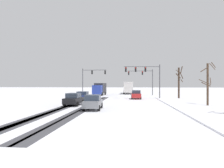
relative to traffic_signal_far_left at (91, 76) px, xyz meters
name	(u,v)px	position (x,y,z in m)	size (l,w,h in m)	color
ground_plane	(73,139)	(6.44, -36.03, -4.63)	(300.00, 300.00, 0.00)	white
wheel_track_left_lane	(86,106)	(3.70, -20.99, -4.63)	(0.71, 33.10, 0.01)	#424247
wheel_track_right_lane	(67,106)	(1.16, -20.99, -4.63)	(1.08, 33.10, 0.01)	#424247
wheel_track_center	(71,106)	(1.61, -20.99, -4.63)	(1.09, 33.10, 0.01)	#424247
wheel_track_oncoming	(91,106)	(4.30, -20.99, -4.63)	(0.96, 33.10, 0.01)	#424247
sidewalk_kerb_right	(191,108)	(16.27, -22.49, -4.57)	(4.00, 33.10, 0.12)	white
traffic_signal_far_left	(91,76)	(0.00, 0.00, 0.00)	(5.81, 0.51, 6.50)	#47474C
traffic_signal_near_right	(145,73)	(12.15, -8.16, 0.18)	(6.83, 0.82, 6.50)	#47474C
traffic_signal_far_right	(144,77)	(12.67, 4.09, 0.02)	(6.35, 0.45, 6.50)	#47474C
car_red_lead	(136,95)	(10.41, -8.59, -3.82)	(1.84, 4.10, 1.62)	red
car_blue_second	(83,96)	(1.81, -15.27, -3.82)	(1.95, 4.16, 1.62)	#233899
car_black_third	(74,99)	(1.96, -20.77, -3.82)	(1.89, 4.13, 1.62)	black
car_grey_fourth	(93,102)	(5.23, -24.55, -3.82)	(1.96, 4.17, 1.62)	slate
bus_oncoming	(128,87)	(8.77, 11.53, -2.64)	(2.74, 11.02, 3.38)	silver
box_truck_delivery	(100,89)	(1.71, 2.68, -3.00)	(2.56, 7.49, 3.02)	#233899
bare_tree_sidewalk_mid	(208,83)	(19.42, -19.06, -1.66)	(2.19, 1.97, 5.56)	#4C3828
bare_tree_sidewalk_far	(179,81)	(18.87, -6.23, -1.32)	(1.58, 1.49, 6.28)	#423023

